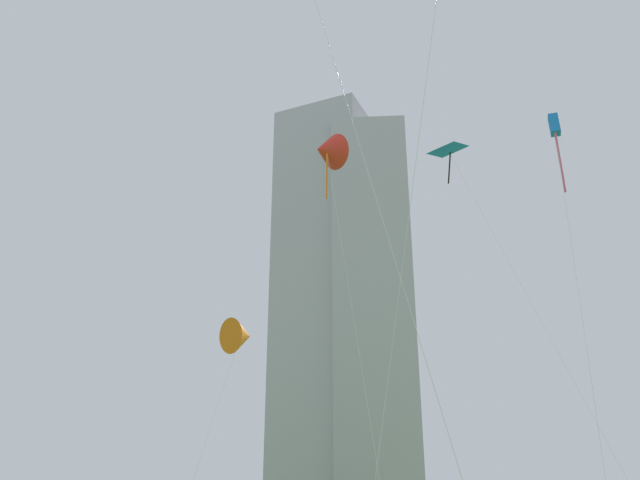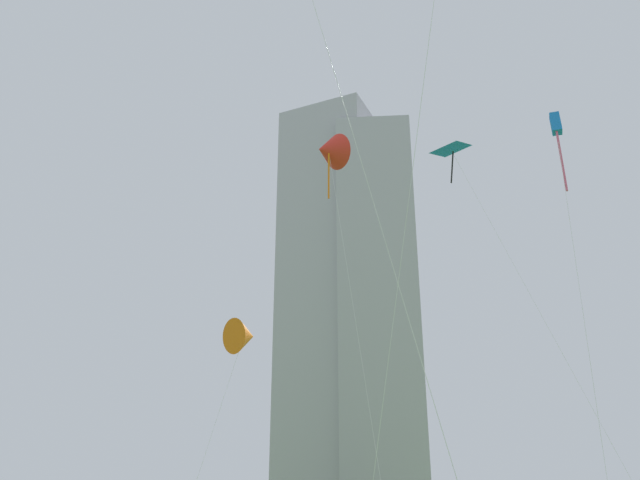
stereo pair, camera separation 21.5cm
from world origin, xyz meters
The scene contains 6 objects.
kite_flying_0 centered at (-14.10, 28.22, 15.72)m, with size 6.62×3.10×17.10m.
kite_flying_2 centered at (6.81, 13.39, 19.56)m, with size 0.75×3.04×20.50m.
kite_flying_5 centered at (1.13, 27.70, 27.73)m, with size 11.19×3.97×28.41m.
kite_flying_7 centered at (-5.12, 17.67, 22.98)m, with size 5.94×9.34×24.20m.
distant_highrise_0 centered at (-37.00, 138.92, 54.41)m, with size 22.06×17.51×108.83m, color #A8A8AD.
distant_highrise_1 centered at (-25.89, 139.37, 50.53)m, with size 18.15×21.52×101.06m, color #A8A8AD.
Camera 1 is at (3.66, -15.91, 1.84)m, focal length 39.68 mm.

